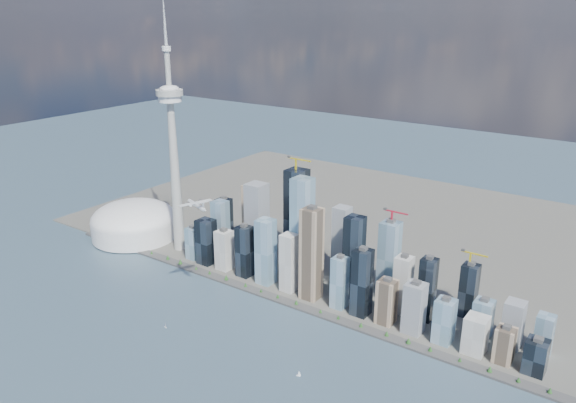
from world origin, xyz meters
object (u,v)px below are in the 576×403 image
Objects in this scene: needle_tower at (173,149)px; airplane at (197,205)px; dome_stadium at (134,222)px; sailboat_east at (299,374)px; sailboat_west at (166,326)px.

airplane is at bearing -36.88° from needle_tower.
dome_stadium is 659.47m from sailboat_east.
needle_tower is 54.37× the size of sailboat_east.
needle_tower reaches higher than sailboat_east.
needle_tower is 404.78m from sailboat_west.
sailboat_east is (242.42, -49.58, -205.28)m from airplane.
airplane is at bearing -24.06° from dome_stadium.
sailboat_east is at bearing 8.53° from airplane.
airplane is 6.17× the size of sailboat_west.
dome_stadium is 432.27m from sailboat_west.
airplane reaches higher than sailboat_east.
needle_tower is 581.25m from sailboat_east.
airplane is (238.70, -179.08, -27.31)m from needle_tower.
sailboat_west is at bearing -48.85° from needle_tower.
airplane reaches higher than dome_stadium.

